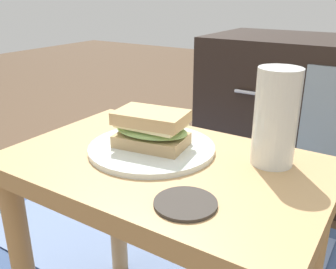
# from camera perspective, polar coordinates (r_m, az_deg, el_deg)

# --- Properties ---
(side_table) EXTENTS (0.56, 0.36, 0.46)m
(side_table) POSITION_cam_1_polar(r_m,az_deg,el_deg) (0.70, -0.63, -10.68)
(side_table) COLOR tan
(side_table) RESTS_ON ground
(tv_cabinet) EXTENTS (0.96, 0.46, 0.58)m
(tv_cabinet) POSITION_cam_1_polar(r_m,az_deg,el_deg) (1.52, 23.96, 2.16)
(tv_cabinet) COLOR black
(tv_cabinet) RESTS_ON ground
(area_rug) EXTENTS (1.24, 0.72, 0.01)m
(area_rug) POSITION_cam_1_polar(r_m,az_deg,el_deg) (1.24, -2.89, -15.16)
(area_rug) COLOR #384C72
(area_rug) RESTS_ON ground
(plate) EXTENTS (0.23, 0.23, 0.01)m
(plate) POSITION_cam_1_polar(r_m,az_deg,el_deg) (0.69, -2.50, -2.07)
(plate) COLOR silver
(plate) RESTS_ON side_table
(sandwich_front) EXTENTS (0.15, 0.11, 0.07)m
(sandwich_front) POSITION_cam_1_polar(r_m,az_deg,el_deg) (0.68, -2.55, 0.86)
(sandwich_front) COLOR tan
(sandwich_front) RESTS_ON plate
(beer_glass) EXTENTS (0.07, 0.07, 0.16)m
(beer_glass) POSITION_cam_1_polar(r_m,az_deg,el_deg) (0.64, 16.12, 2.38)
(beer_glass) COLOR silver
(beer_glass) RESTS_ON side_table
(coaster) EXTENTS (0.09, 0.09, 0.01)m
(coaster) POSITION_cam_1_polar(r_m,az_deg,el_deg) (0.53, 2.69, -10.46)
(coaster) COLOR #332D28
(coaster) RESTS_ON side_table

